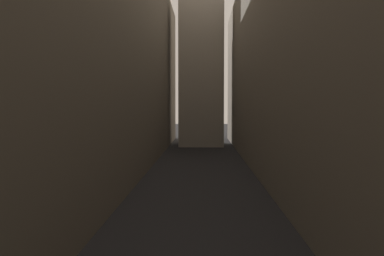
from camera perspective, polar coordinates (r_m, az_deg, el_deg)
ground_plane at (r=40.14m, az=0.94°, el=-7.08°), size 264.00×264.00×0.00m
building_block_left at (r=43.81m, az=-15.64°, el=10.39°), size 13.64×108.00×25.51m
building_block_right at (r=43.78m, az=18.68°, el=9.45°), size 15.28×108.00×24.14m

